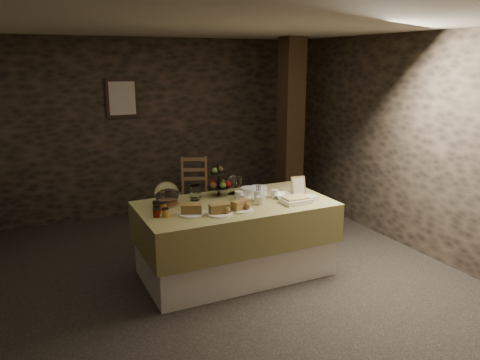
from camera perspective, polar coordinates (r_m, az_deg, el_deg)
name	(u,v)px	position (r m, az deg, el deg)	size (l,w,h in m)	color
ground_plane	(194,279)	(5.14, -5.63, -11.94)	(5.50, 5.00, 0.01)	black
room_shell	(190,135)	(4.67, -6.10, 5.52)	(5.52, 5.02, 2.60)	black
buffet_table	(235,233)	(5.08, -0.59, -6.50)	(2.04, 1.08, 0.81)	white
chair	(193,191)	(6.99, -5.79, -1.32)	(0.53, 0.52, 0.69)	olive
timber_column	(290,128)	(6.98, 6.17, 6.28)	(0.30, 0.30, 2.60)	black
framed_picture	(122,98)	(6.97, -14.19, 9.65)	(0.45, 0.04, 0.55)	#312017
plate_stack_a	(249,192)	(5.19, 1.10, -1.47)	(0.19, 0.19, 0.10)	white
plate_stack_b	(258,190)	(5.29, 2.26, -1.26)	(0.20, 0.20, 0.09)	white
cutlery_holder	(258,196)	(5.01, 2.26, -1.93)	(0.10, 0.10, 0.12)	white
cup_a	(246,199)	(4.96, 0.69, -2.31)	(0.11, 0.11, 0.09)	white
cup_b	(260,200)	(4.91, 2.50, -2.50)	(0.09, 0.09, 0.09)	white
mug_c	(239,196)	(5.06, -0.10, -1.93)	(0.09, 0.09, 0.10)	white
mug_d	(275,194)	(5.15, 4.25, -1.68)	(0.08, 0.08, 0.09)	white
bowl	(282,196)	(5.16, 5.16, -1.91)	(0.20, 0.20, 0.05)	white
cake_dome	(167,195)	(4.93, -8.92, -1.83)	(0.26, 0.26, 0.26)	olive
fruit_stand	(219,183)	(5.19, -2.54, -0.41)	(0.26, 0.26, 0.37)	black
bread_platter_left	(191,211)	(4.61, -5.93, -3.75)	(0.26, 0.26, 0.11)	white
bread_platter_center	(220,210)	(4.60, -2.51, -3.73)	(0.26, 0.26, 0.11)	white
bread_platter_right	(240,206)	(4.72, 0.04, -3.24)	(0.26, 0.26, 0.11)	white
jam_jars	(160,210)	(4.69, -9.77, -3.60)	(0.18, 0.32, 0.07)	#5A0C01
tart_dish	(295,200)	(4.99, 6.78, -2.44)	(0.30, 0.22, 0.07)	white
square_dish	(310,198)	(5.12, 8.49, -2.18)	(0.14, 0.14, 0.04)	white
menu_frame	(298,186)	(5.33, 7.13, -0.72)	(0.17, 0.02, 0.22)	olive
storage_jar_a	(195,193)	(5.07, -5.54, -1.58)	(0.10, 0.10, 0.16)	white
storage_jar_b	(197,191)	(5.18, -5.26, -1.32)	(0.09, 0.09, 0.14)	white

